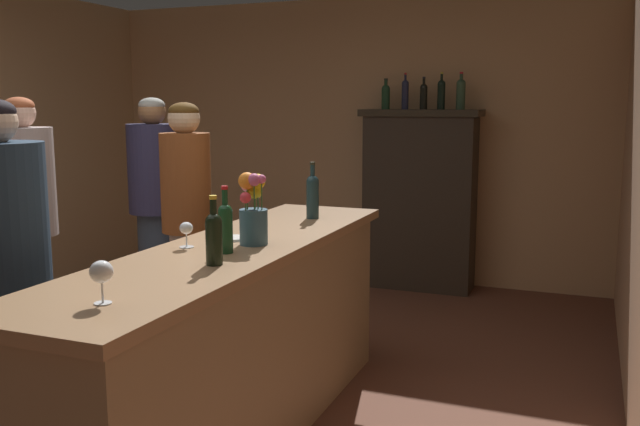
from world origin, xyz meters
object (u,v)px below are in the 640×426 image
flower_arrangement (253,210)px  cheese_plate (232,238)px  display_bottle_center (424,95)px  patron_near_entrance (27,225)px  display_bottle_left (386,95)px  wine_bottle_malbec (214,235)px  patron_in_navy (187,219)px  wine_bottle_syrah (225,225)px  patron_by_cabinet (155,201)px  display_cabinet (420,196)px  patron_tall (6,277)px  display_bottle_right (461,93)px  wine_bottle_merlot (313,194)px  display_bottle_midright (441,93)px  display_bottle_midleft (405,93)px  wine_glass_mid (186,230)px  wine_glass_front (101,273)px  bar_counter (234,345)px

flower_arrangement → cheese_plate: 0.23m
display_bottle_center → patron_near_entrance: bearing=-121.7°
display_bottle_left → wine_bottle_malbec: bearing=-85.2°
patron_in_navy → display_bottle_left: bearing=107.6°
cheese_plate → patron_near_entrance: size_ratio=0.08×
wine_bottle_syrah → patron_by_cabinet: 2.28m
display_cabinet → wine_bottle_syrah: bearing=-91.6°
display_cabinet → wine_bottle_malbec: 3.59m
patron_tall → flower_arrangement: bearing=-17.4°
display_bottle_center → display_bottle_right: display_bottle_right is taller
flower_arrangement → wine_bottle_merlot: bearing=91.5°
display_bottle_midright → patron_in_navy: (-1.15, -2.29, -0.82)m
display_bottle_midleft → display_bottle_right: size_ratio=1.00×
display_cabinet → display_bottle_midleft: size_ratio=5.05×
wine_glass_mid → patron_in_navy: size_ratio=0.07×
display_bottle_left → wine_glass_mid: bearing=-89.9°
wine_glass_front → flower_arrangement: flower_arrangement is taller
display_bottle_midright → display_bottle_left: bearing=180.0°
wine_bottle_merlot → flower_arrangement: bearing=-88.5°
wine_glass_mid → patron_in_navy: patron_in_navy is taller
bar_counter → patron_near_entrance: size_ratio=1.57×
wine_bottle_syrah → display_bottle_midleft: size_ratio=0.96×
patron_by_cabinet → patron_near_entrance: 1.17m
flower_arrangement → patron_near_entrance: bearing=170.5°
wine_glass_front → display_bottle_left: 4.27m
display_bottle_left → wine_glass_front: bearing=-86.7°
wine_bottle_merlot → display_bottle_left: size_ratio=1.22×
display_cabinet → wine_bottle_merlot: (-0.09, -2.34, 0.30)m
display_bottle_midleft → display_bottle_midright: size_ratio=1.00×
display_bottle_center → bar_counter: bearing=-93.0°
display_bottle_center → display_bottle_right: (0.32, 0.00, 0.02)m
display_bottle_midright → bar_counter: bearing=-95.7°
display_bottle_left → patron_in_navy: size_ratio=0.16×
flower_arrangement → bar_counter: bearing=-142.6°
cheese_plate → display_bottle_midright: 3.18m
bar_counter → flower_arrangement: (0.08, 0.06, 0.66)m
display_bottle_midleft → patron_in_navy: size_ratio=0.19×
wine_bottle_malbec → display_bottle_center: 3.63m
display_cabinet → wine_glass_mid: bearing=-95.6°
patron_near_entrance → flower_arrangement: bearing=13.3°
display_cabinet → wine_glass_front: display_cabinet is taller
cheese_plate → display_bottle_midleft: 3.16m
cheese_plate → patron_in_navy: patron_in_navy is taller
display_bottle_midright → wine_glass_mid: bearing=-98.5°
flower_arrangement → wine_bottle_malbec: bearing=-84.7°
wine_bottle_merlot → patron_tall: patron_tall is taller
display_cabinet → patron_tall: size_ratio=0.96×
display_bottle_midright → patron_tall: size_ratio=0.19×
patron_in_navy → wine_bottle_merlot: bearing=30.7°
display_bottle_midleft → patron_tall: bearing=-101.4°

